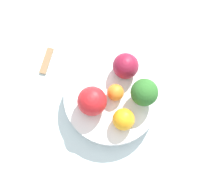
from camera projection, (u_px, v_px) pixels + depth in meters
ground_plane at (112, 102)px, 0.76m from camera, size 6.00×6.00×0.00m
table_surface at (112, 101)px, 0.75m from camera, size 1.20×1.20×0.02m
bowl at (112, 98)px, 0.71m from camera, size 0.22×0.22×0.04m
broccoli at (144, 93)px, 0.66m from camera, size 0.06×0.06×0.07m
apple_red at (92, 101)px, 0.66m from camera, size 0.06×0.06×0.06m
apple_green at (126, 66)px, 0.68m from camera, size 0.06×0.06×0.06m
orange_front at (124, 119)px, 0.66m from camera, size 0.05×0.05×0.05m
orange_back at (116, 92)px, 0.68m from camera, size 0.04×0.04×0.04m
spoon at (47, 61)px, 0.76m from camera, size 0.02×0.07×0.01m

